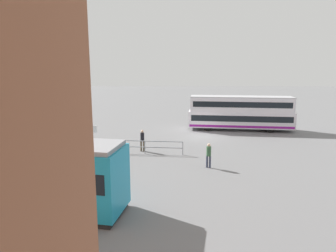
{
  "coord_description": "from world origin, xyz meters",
  "views": [
    {
      "loc": [
        2.73,
        29.84,
        6.85
      ],
      "look_at": [
        3.27,
        4.45,
        1.9
      ],
      "focal_mm": 32.59,
      "sensor_mm": 36.0,
      "label": 1
    }
  ],
  "objects_px": {
    "pedestrian_near_railing": "(142,139)",
    "pedestrian_crossing": "(209,154)",
    "info_sign": "(90,135)",
    "double_decker_bus": "(240,113)"
  },
  "relations": [
    {
      "from": "double_decker_bus",
      "to": "info_sign",
      "type": "xyz_separation_m",
      "value": [
        13.62,
        10.51,
        -0.14
      ]
    },
    {
      "from": "pedestrian_near_railing",
      "to": "pedestrian_crossing",
      "type": "xyz_separation_m",
      "value": [
        -4.98,
        4.07,
        -0.04
      ]
    },
    {
      "from": "pedestrian_near_railing",
      "to": "pedestrian_crossing",
      "type": "relative_size",
      "value": 1.04
    },
    {
      "from": "pedestrian_crossing",
      "to": "info_sign",
      "type": "bearing_deg",
      "value": -15.19
    },
    {
      "from": "double_decker_bus",
      "to": "pedestrian_near_railing",
      "type": "distance_m",
      "value": 13.23
    },
    {
      "from": "pedestrian_near_railing",
      "to": "info_sign",
      "type": "distance_m",
      "value": 4.22
    },
    {
      "from": "double_decker_bus",
      "to": "info_sign",
      "type": "bearing_deg",
      "value": 37.66
    },
    {
      "from": "double_decker_bus",
      "to": "pedestrian_near_railing",
      "type": "height_order",
      "value": "double_decker_bus"
    },
    {
      "from": "double_decker_bus",
      "to": "pedestrian_near_railing",
      "type": "xyz_separation_m",
      "value": [
        9.82,
        8.82,
        -0.87
      ]
    },
    {
      "from": "pedestrian_crossing",
      "to": "info_sign",
      "type": "distance_m",
      "value": 9.13
    }
  ]
}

